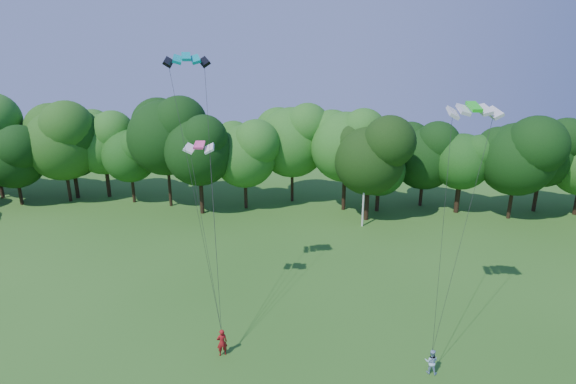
{
  "coord_description": "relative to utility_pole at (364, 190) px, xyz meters",
  "views": [
    {
      "loc": [
        0.83,
        -15.95,
        18.04
      ],
      "look_at": [
        -1.39,
        13.0,
        9.08
      ],
      "focal_mm": 28.0,
      "sensor_mm": 36.0,
      "label": 1
    }
  ],
  "objects": [
    {
      "name": "utility_pole",
      "position": [
        0.0,
        0.0,
        0.0
      ],
      "size": [
        1.62,
        0.2,
        8.1
      ],
      "rotation": [
        0.0,
        0.0,
        -0.03
      ],
      "color": "silver",
      "rests_on": "ground"
    },
    {
      "name": "tree_back_west",
      "position": [
        -36.55,
        6.0,
        4.56
      ],
      "size": [
        9.61,
        9.61,
        13.98
      ],
      "color": "#341D14",
      "rests_on": "ground"
    },
    {
      "name": "kite_green",
      "position": [
        4.18,
        -19.19,
        10.93
      ],
      "size": [
        3.05,
        1.51,
        0.53
      ],
      "rotation": [
        0.0,
        0.0,
        0.06
      ],
      "color": "#20D720",
      "rests_on": "ground"
    },
    {
      "name": "kite_pink",
      "position": [
        -12.53,
        -18.11,
        8.21
      ],
      "size": [
        1.99,
        1.05,
        0.42
      ],
      "rotation": [
        0.0,
        0.0,
        0.06
      ],
      "color": "#FF4692",
      "rests_on": "ground"
    },
    {
      "name": "kite_flyer_right",
      "position": [
        2.09,
        -23.54,
        -3.39
      ],
      "size": [
        0.88,
        0.76,
        1.56
      ],
      "primitive_type": "imported",
      "rotation": [
        0.0,
        0.0,
        2.9
      ],
      "color": "#A2BFE1",
      "rests_on": "ground"
    },
    {
      "name": "kite_flyer_left",
      "position": [
        -10.51,
        -22.84,
        -3.26
      ],
      "size": [
        0.78,
        0.66,
        1.81
      ],
      "primitive_type": "imported",
      "rotation": [
        0.0,
        0.0,
        3.55
      ],
      "color": "maroon",
      "rests_on": "ground"
    },
    {
      "name": "kite_teal",
      "position": [
        -13.19,
        -17.57,
        13.7
      ],
      "size": [
        3.01,
        2.04,
        0.56
      ],
      "rotation": [
        0.0,
        0.0,
        0.32
      ],
      "color": "#05939A",
      "rests_on": "ground"
    },
    {
      "name": "tree_back_center",
      "position": [
        0.59,
        2.07,
        3.45
      ],
      "size": [
        8.39,
        8.39,
        12.2
      ],
      "color": "black",
      "rests_on": "ground"
    }
  ]
}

